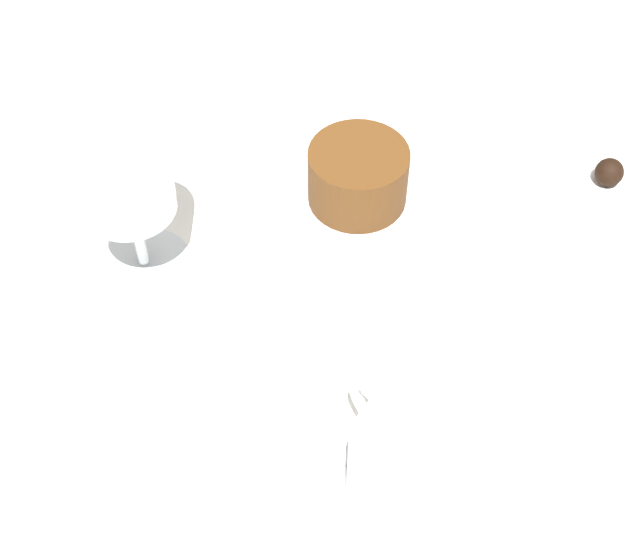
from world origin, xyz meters
name	(u,v)px	position (x,y,z in m)	size (l,w,h in m)	color
ground_plane	(401,227)	(0.00, 0.00, 0.00)	(3.00, 3.00, 0.00)	white
dinner_plate	(404,192)	(0.02, -0.02, 0.01)	(0.24, 0.24, 0.01)	white
saucer	(427,506)	(-0.18, 0.13, 0.01)	(0.13, 0.13, 0.01)	white
coffee_cup	(431,475)	(-0.18, 0.13, 0.04)	(0.12, 0.09, 0.06)	white
spoon	(388,447)	(-0.14, 0.13, 0.01)	(0.05, 0.10, 0.00)	silver
wine_glass	(125,183)	(0.08, 0.17, 0.08)	(0.07, 0.07, 0.13)	silver
fork	(287,81)	(0.19, -0.03, 0.00)	(0.03, 0.19, 0.01)	silver
dessert_cake	(358,176)	(0.03, 0.02, 0.04)	(0.07, 0.07, 0.05)	#563314
chocolate_truffle	(609,172)	(-0.06, -0.16, 0.01)	(0.02, 0.02, 0.02)	black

